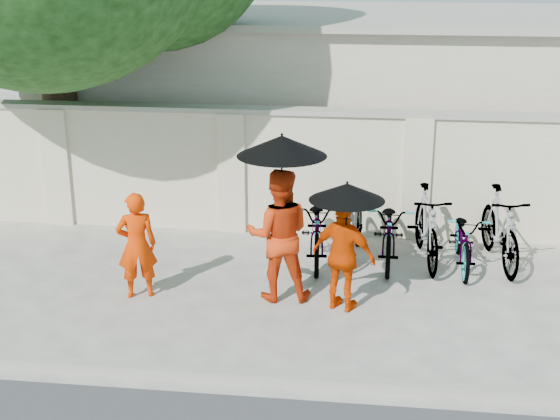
# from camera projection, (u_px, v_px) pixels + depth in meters

# --- Properties ---
(ground) EXTENTS (80.00, 80.00, 0.00)m
(ground) POSITION_uv_depth(u_px,v_px,m) (266.00, 313.00, 10.14)
(ground) COLOR #B9B4A7
(kerb) EXTENTS (40.00, 0.16, 0.12)m
(kerb) POSITION_uv_depth(u_px,v_px,m) (245.00, 377.00, 8.52)
(kerb) COLOR gray
(kerb) RESTS_ON ground
(compound_wall) EXTENTS (20.00, 0.30, 2.00)m
(compound_wall) POSITION_uv_depth(u_px,v_px,m) (354.00, 175.00, 12.71)
(compound_wall) COLOR beige
(compound_wall) RESTS_ON ground
(building_behind) EXTENTS (14.00, 6.00, 3.20)m
(building_behind) POSITION_uv_depth(u_px,v_px,m) (410.00, 98.00, 15.98)
(building_behind) COLOR beige
(building_behind) RESTS_ON ground
(monk_left) EXTENTS (0.63, 0.52, 1.47)m
(monk_left) POSITION_uv_depth(u_px,v_px,m) (137.00, 245.00, 10.43)
(monk_left) COLOR #E53100
(monk_left) RESTS_ON ground
(monk_center) EXTENTS (0.96, 0.79, 1.81)m
(monk_center) POSITION_uv_depth(u_px,v_px,m) (279.00, 235.00, 10.33)
(monk_center) COLOR red
(monk_center) RESTS_ON ground
(parasol_center) EXTENTS (1.16, 1.16, 1.25)m
(parasol_center) POSITION_uv_depth(u_px,v_px,m) (282.00, 146.00, 9.86)
(parasol_center) COLOR black
(parasol_center) RESTS_ON ground
(monk_right) EXTENTS (0.95, 0.69, 1.50)m
(monk_right) POSITION_uv_depth(u_px,v_px,m) (344.00, 256.00, 10.04)
(monk_right) COLOR #DA3B00
(monk_right) RESTS_ON ground
(parasol_right) EXTENTS (0.96, 0.96, 0.90)m
(parasol_right) POSITION_uv_depth(u_px,v_px,m) (347.00, 192.00, 9.68)
(parasol_right) COLOR black
(parasol_right) RESTS_ON ground
(bike_0) EXTENTS (0.83, 1.98, 1.01)m
(bike_0) POSITION_uv_depth(u_px,v_px,m) (318.00, 229.00, 11.71)
(bike_0) COLOR gray
(bike_0) RESTS_ON ground
(bike_1) EXTENTS (0.65, 1.73, 1.02)m
(bike_1) POSITION_uv_depth(u_px,v_px,m) (354.00, 227.00, 11.81)
(bike_1) COLOR gray
(bike_1) RESTS_ON ground
(bike_2) EXTENTS (0.69, 1.89, 0.99)m
(bike_2) POSITION_uv_depth(u_px,v_px,m) (390.00, 231.00, 11.67)
(bike_2) COLOR gray
(bike_2) RESTS_ON ground
(bike_3) EXTENTS (0.74, 1.94, 1.14)m
(bike_3) POSITION_uv_depth(u_px,v_px,m) (427.00, 226.00, 11.64)
(bike_3) COLOR gray
(bike_3) RESTS_ON ground
(bike_4) EXTENTS (0.60, 1.71, 0.90)m
(bike_4) POSITION_uv_depth(u_px,v_px,m) (464.00, 239.00, 11.47)
(bike_4) COLOR gray
(bike_4) RESTS_ON ground
(bike_5) EXTENTS (0.80, 1.97, 1.15)m
(bike_5) POSITION_uv_depth(u_px,v_px,m) (500.00, 228.00, 11.55)
(bike_5) COLOR gray
(bike_5) RESTS_ON ground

